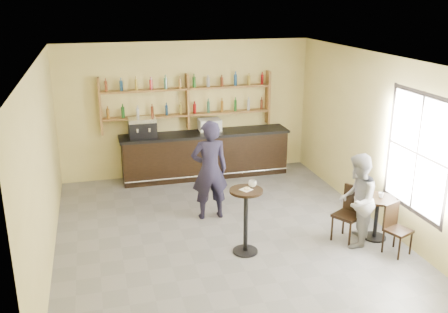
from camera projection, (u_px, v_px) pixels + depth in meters
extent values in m
plane|color=slate|center=(225.00, 235.00, 9.18)|extent=(7.00, 7.00, 0.00)
plane|color=white|center=(225.00, 59.00, 8.18)|extent=(7.00, 7.00, 0.00)
plane|color=#E2D180|center=(187.00, 109.00, 11.89)|extent=(7.00, 0.00, 7.00)
plane|color=#E2D180|center=(308.00, 246.00, 5.47)|extent=(7.00, 0.00, 7.00)
plane|color=#E2D180|center=(43.00, 167.00, 7.94)|extent=(0.00, 7.00, 7.00)
plane|color=#E2D180|center=(378.00, 140.00, 9.42)|extent=(0.00, 7.00, 7.00)
plane|color=white|center=(417.00, 153.00, 8.28)|extent=(0.00, 2.00, 2.00)
cube|color=white|center=(246.00, 190.00, 8.22)|extent=(0.24, 0.24, 0.00)
torus|color=gold|center=(247.00, 189.00, 8.20)|extent=(0.13, 0.13, 0.04)
imported|color=white|center=(252.00, 184.00, 8.33)|extent=(0.16, 0.16, 0.11)
imported|color=black|center=(210.00, 170.00, 9.62)|extent=(0.72, 0.48, 1.97)
imported|color=white|center=(381.00, 195.00, 8.82)|extent=(0.10, 0.10, 0.09)
imported|color=gray|center=(357.00, 200.00, 8.60)|extent=(0.99, 1.02, 1.66)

